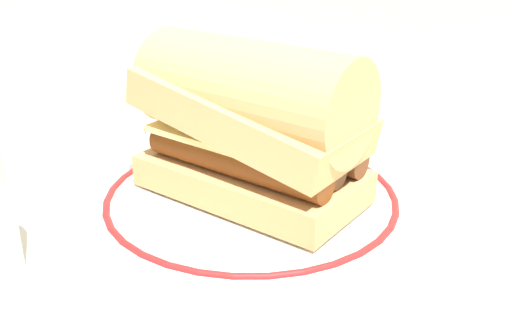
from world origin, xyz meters
name	(u,v)px	position (x,y,z in m)	size (l,w,h in m)	color
ground_plane	(259,201)	(0.00, 0.00, 0.00)	(1.50, 1.50, 0.00)	beige
plate	(256,201)	(0.00, -0.01, 0.01)	(0.26, 0.26, 0.01)	white
sausage_sandwich	(256,121)	(0.00, -0.01, 0.08)	(0.20, 0.12, 0.13)	tan
salt_shaker	(157,104)	(-0.17, 0.09, 0.04)	(0.03, 0.03, 0.07)	white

